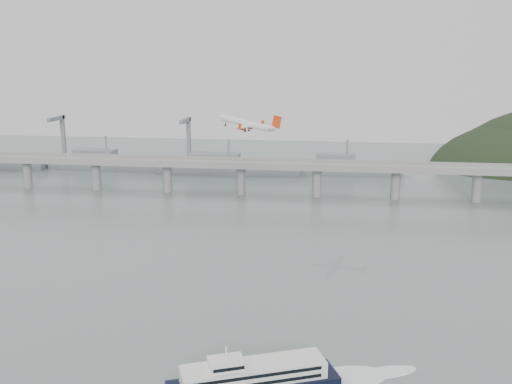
# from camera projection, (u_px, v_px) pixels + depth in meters

# --- Properties ---
(ground) EXTENTS (900.00, 900.00, 0.00)m
(ground) POSITION_uv_depth(u_px,v_px,m) (234.00, 334.00, 199.93)
(ground) COLOR slate
(ground) RESTS_ON ground
(bridge) EXTENTS (800.00, 22.00, 23.90)m
(bridge) POSITION_uv_depth(u_px,v_px,m) (285.00, 169.00, 388.99)
(bridge) COLOR gray
(bridge) RESTS_ON ground
(distant_fleet) EXTENTS (453.00, 60.90, 40.00)m
(distant_fleet) POSITION_uv_depth(u_px,v_px,m) (98.00, 163.00, 474.78)
(distant_fleet) COLOR slate
(distant_fleet) RESTS_ON ground
(ferry) EXTENTS (74.29, 36.91, 14.79)m
(ferry) POSITION_uv_depth(u_px,v_px,m) (254.00, 379.00, 164.89)
(ferry) COLOR black
(ferry) RESTS_ON ground
(airliner) EXTENTS (32.34, 29.71, 8.57)m
(airliner) POSITION_uv_depth(u_px,v_px,m) (248.00, 124.00, 278.45)
(airliner) COLOR white
(airliner) RESTS_ON ground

